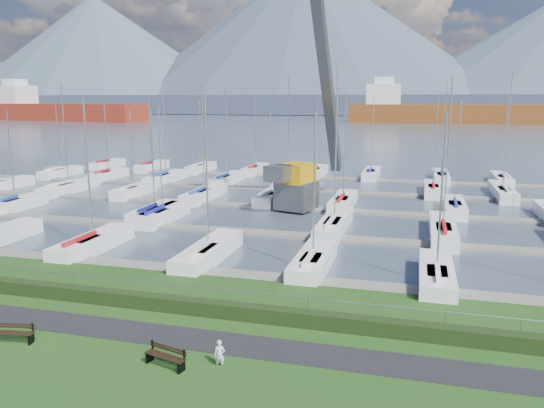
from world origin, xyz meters
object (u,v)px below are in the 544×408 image
(bench_right, at_px, (166,356))
(bench_left, at_px, (13,333))
(person, at_px, (219,351))
(crane, at_px, (304,150))

(bench_right, bearing_deg, bench_left, -166.28)
(bench_left, bearing_deg, person, -7.22)
(bench_left, distance_m, person, 9.15)
(crane, bearing_deg, bench_right, -71.63)
(person, bearing_deg, crane, 89.25)
(crane, bearing_deg, person, -68.01)
(person, height_order, crane, crane)
(bench_left, distance_m, crane, 32.75)
(bench_left, relative_size, person, 1.55)
(bench_right, height_order, crane, crane)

